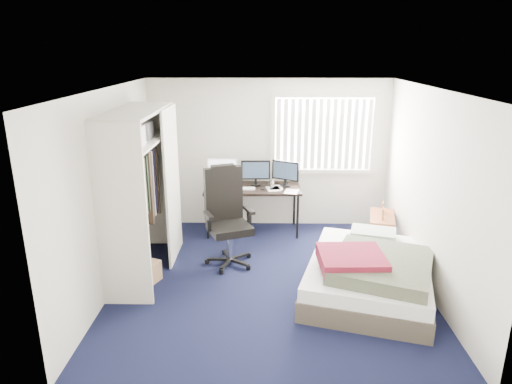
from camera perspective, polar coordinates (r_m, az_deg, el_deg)
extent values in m
plane|color=black|center=(6.18, 1.65, -11.00)|extent=(4.20, 4.20, 0.00)
plane|color=silver|center=(7.73, 1.60, 4.76)|extent=(4.00, 0.00, 4.00)
plane|color=silver|center=(3.74, 2.09, -9.49)|extent=(4.00, 0.00, 4.00)
plane|color=silver|center=(6.01, -17.66, 0.22)|extent=(0.00, 4.20, 4.20)
plane|color=silver|center=(6.06, 21.02, 0.01)|extent=(0.00, 4.20, 4.20)
plane|color=white|center=(5.46, 1.88, 12.75)|extent=(4.20, 4.20, 0.00)
cube|color=white|center=(7.70, 8.39, 7.20)|extent=(1.60, 0.02, 1.20)
cube|color=beige|center=(7.58, 8.63, 11.84)|extent=(1.72, 0.06, 0.06)
cube|color=beige|center=(7.80, 8.21, 2.60)|extent=(1.72, 0.06, 0.06)
cube|color=white|center=(7.64, 8.44, 7.12)|extent=(1.60, 0.04, 1.16)
cube|color=beige|center=(5.43, -16.47, -3.18)|extent=(0.60, 0.04, 2.20)
cube|color=beige|center=(7.08, -12.26, 1.93)|extent=(0.60, 0.04, 2.20)
cube|color=beige|center=(6.01, -14.86, 9.75)|extent=(0.60, 1.80, 0.04)
cube|color=beige|center=(6.07, -14.58, 6.20)|extent=(0.56, 1.74, 0.03)
cylinder|color=silver|center=(6.09, -14.50, 5.09)|extent=(0.03, 1.72, 0.03)
cube|color=#26262B|center=(6.11, -14.42, 0.77)|extent=(0.38, 1.10, 0.90)
cube|color=beige|center=(6.59, -10.41, 0.88)|extent=(0.03, 0.90, 2.20)
cube|color=white|center=(5.62, -15.88, 6.63)|extent=(0.38, 0.30, 0.24)
cube|color=gray|center=(6.10, -14.55, 7.44)|extent=(0.34, 0.28, 0.22)
cube|color=black|center=(7.50, -0.44, 0.46)|extent=(1.59, 0.77, 0.04)
cylinder|color=black|center=(7.37, -6.09, -3.13)|extent=(0.04, 0.04, 0.74)
cylinder|color=black|center=(7.94, -5.67, -1.58)|extent=(0.04, 0.04, 0.74)
cylinder|color=black|center=(7.37, 5.23, -3.12)|extent=(0.04, 0.04, 0.74)
cylinder|color=black|center=(7.94, 4.82, -1.56)|extent=(0.04, 0.04, 0.74)
cube|color=white|center=(7.56, -4.26, 2.91)|extent=(0.50, 0.04, 0.36)
cube|color=white|center=(7.56, -4.26, 2.91)|extent=(0.45, 0.02, 0.31)
cube|color=black|center=(7.54, -0.04, 2.77)|extent=(0.48, 0.04, 0.32)
cube|color=#1E2838|center=(7.54, -0.04, 2.77)|extent=(0.43, 0.02, 0.27)
cube|color=black|center=(7.52, 3.72, 2.69)|extent=(0.48, 0.04, 0.32)
cube|color=#1E2838|center=(7.52, 3.72, 2.69)|extent=(0.43, 0.02, 0.27)
cube|color=white|center=(7.39, -1.66, 0.43)|extent=(0.40, 0.15, 0.02)
cube|color=black|center=(7.39, 0.78, 0.46)|extent=(0.06, 0.10, 0.02)
cylinder|color=silver|center=(7.42, 1.99, 1.08)|extent=(0.08, 0.08, 0.16)
cube|color=white|center=(7.49, -0.44, 0.62)|extent=(0.31, 0.29, 0.00)
cube|color=black|center=(6.62, -3.27, -8.39)|extent=(0.86, 0.86, 0.13)
cylinder|color=silver|center=(6.52, -3.30, -6.57)|extent=(0.07, 0.07, 0.44)
cube|color=black|center=(6.42, -3.34, -4.52)|extent=(0.71, 0.71, 0.11)
cube|color=black|center=(6.50, -4.09, -0.16)|extent=(0.55, 0.31, 0.77)
cube|color=black|center=(6.41, -4.16, 2.64)|extent=(0.35, 0.25, 0.18)
cube|color=black|center=(6.26, -5.95, -2.91)|extent=(0.19, 0.31, 0.04)
cube|color=black|center=(6.43, -0.87, -2.27)|extent=(0.19, 0.31, 0.04)
cube|color=white|center=(7.52, -2.34, -3.66)|extent=(0.38, 0.34, 0.03)
cylinder|color=white|center=(7.54, -3.38, -4.65)|extent=(0.04, 0.04, 0.23)
cylinder|color=white|center=(7.68, -2.88, -4.21)|extent=(0.04, 0.04, 0.23)
cylinder|color=white|center=(7.45, -1.75, -4.89)|extent=(0.04, 0.04, 0.23)
cylinder|color=white|center=(7.59, -1.28, -4.44)|extent=(0.04, 0.04, 0.23)
cube|color=brown|center=(7.29, 15.50, -2.99)|extent=(0.51, 0.79, 0.04)
cube|color=brown|center=(7.08, 14.24, -5.69)|extent=(0.05, 0.05, 0.46)
cube|color=brown|center=(7.68, 14.26, -3.84)|extent=(0.05, 0.05, 0.46)
cube|color=brown|center=(7.09, 16.53, -5.85)|extent=(0.05, 0.05, 0.46)
cube|color=brown|center=(7.69, 16.37, -3.99)|extent=(0.05, 0.05, 0.46)
cube|color=brown|center=(7.10, 15.60, -2.61)|extent=(0.05, 0.14, 0.18)
cube|color=brown|center=(7.36, 15.56, -1.90)|extent=(0.05, 0.14, 0.18)
cube|color=#453C32|center=(6.06, 13.81, -10.84)|extent=(1.94, 2.28, 0.25)
cube|color=white|center=(5.96, 13.95, -9.10)|extent=(1.90, 2.23, 0.18)
cube|color=#ACB2A4|center=(6.54, 14.44, -5.20)|extent=(0.69, 0.55, 0.14)
cube|color=#3B4030|center=(5.67, 15.44, -8.92)|extent=(1.47, 1.53, 0.18)
cube|color=maroon|center=(5.56, 11.83, -8.30)|extent=(0.78, 0.73, 0.16)
cube|color=tan|center=(6.30, -13.73, -9.56)|extent=(0.44, 0.39, 0.27)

